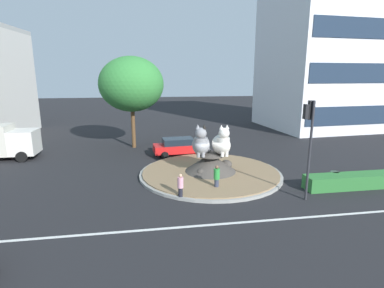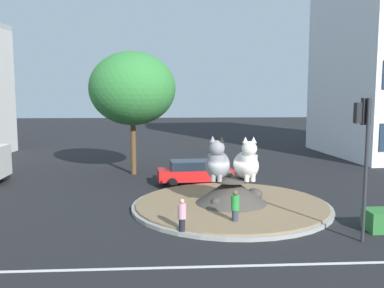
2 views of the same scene
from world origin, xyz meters
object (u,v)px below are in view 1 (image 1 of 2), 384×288
at_px(traffic_light_mast, 309,129).
at_px(office_tower, 335,36).
at_px(cat_statue_white, 222,143).
at_px(broadleaf_tree_behind_island, 131,84).
at_px(litter_bin, 334,178).
at_px(pedestrian_green_shirt, 217,177).
at_px(pedestrian_pink_shirt, 180,186).
at_px(cat_statue_grey, 201,144).
at_px(sedan_on_far_lane, 180,146).

distance_m(traffic_light_mast, office_tower, 29.51).
distance_m(cat_statue_white, traffic_light_mast, 6.44).
distance_m(broadleaf_tree_behind_island, litter_bin, 19.40).
relative_size(traffic_light_mast, office_tower, 0.24).
xyz_separation_m(traffic_light_mast, office_tower, (16.35, 23.23, 8.00)).
bearing_deg(cat_statue_white, broadleaf_tree_behind_island, -152.61).
xyz_separation_m(pedestrian_green_shirt, pedestrian_pink_shirt, (-2.40, -1.01, -0.04)).
bearing_deg(cat_statue_grey, litter_bin, 80.64).
bearing_deg(pedestrian_pink_shirt, cat_statue_grey, -14.17).
xyz_separation_m(sedan_on_far_lane, litter_bin, (9.17, -9.08, -0.37)).
relative_size(office_tower, sedan_on_far_lane, 4.94).
relative_size(broadleaf_tree_behind_island, sedan_on_far_lane, 1.80).
xyz_separation_m(broadleaf_tree_behind_island, pedestrian_green_shirt, (5.42, -12.63, -5.36)).
distance_m(cat_statue_grey, traffic_light_mast, 7.44).
xyz_separation_m(cat_statue_white, litter_bin, (6.89, -3.05, -1.92)).
distance_m(office_tower, pedestrian_green_shirt, 31.89).
bearing_deg(broadleaf_tree_behind_island, litter_bin, -43.86).
xyz_separation_m(traffic_light_mast, pedestrian_pink_shirt, (-7.10, 1.11, -3.35)).
bearing_deg(cat_statue_white, sedan_on_far_lane, -165.34).
distance_m(cat_statue_white, pedestrian_green_shirt, 3.39).
bearing_deg(office_tower, broadleaf_tree_behind_island, -166.58).
bearing_deg(pedestrian_green_shirt, office_tower, 8.10).
distance_m(pedestrian_pink_shirt, sedan_on_far_lane, 9.96).
relative_size(pedestrian_pink_shirt, sedan_on_far_lane, 0.32).
bearing_deg(cat_statue_grey, broadleaf_tree_behind_island, -141.49).
bearing_deg(broadleaf_tree_behind_island, cat_statue_white, -56.55).
height_order(cat_statue_white, sedan_on_far_lane, cat_statue_white).
bearing_deg(broadleaf_tree_behind_island, pedestrian_pink_shirt, -77.51).
distance_m(pedestrian_green_shirt, litter_bin, 7.95).
height_order(traffic_light_mast, office_tower, office_tower).
bearing_deg(litter_bin, traffic_light_mast, -149.17).
height_order(cat_statue_grey, pedestrian_green_shirt, cat_statue_grey).
xyz_separation_m(cat_statue_grey, office_tower, (21.50, 18.15, 9.78)).
bearing_deg(office_tower, traffic_light_mast, -129.47).
distance_m(sedan_on_far_lane, litter_bin, 12.91).
bearing_deg(pedestrian_green_shirt, broadleaf_tree_behind_island, 76.26).
xyz_separation_m(cat_statue_white, office_tower, (20.02, 18.25, 9.80)).
xyz_separation_m(cat_statue_grey, sedan_on_far_lane, (-0.80, 5.93, -1.56)).
height_order(cat_statue_white, broadleaf_tree_behind_island, broadleaf_tree_behind_island).
relative_size(cat_statue_grey, sedan_on_far_lane, 0.46).
xyz_separation_m(cat_statue_white, pedestrian_green_shirt, (-1.04, -2.85, -1.50)).
bearing_deg(office_tower, sedan_on_far_lane, -155.59).
bearing_deg(pedestrian_pink_shirt, sedan_on_far_lane, 5.46).
relative_size(cat_statue_white, broadleaf_tree_behind_island, 0.26).
xyz_separation_m(cat_statue_white, sedan_on_far_lane, (-2.28, 6.03, -1.55)).
bearing_deg(sedan_on_far_lane, broadleaf_tree_behind_island, 133.36).
distance_m(traffic_light_mast, pedestrian_pink_shirt, 7.93).
height_order(pedestrian_green_shirt, pedestrian_pink_shirt, pedestrian_green_shirt).
bearing_deg(pedestrian_green_shirt, cat_statue_grey, 61.44).
bearing_deg(sedan_on_far_lane, litter_bin, -49.45).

